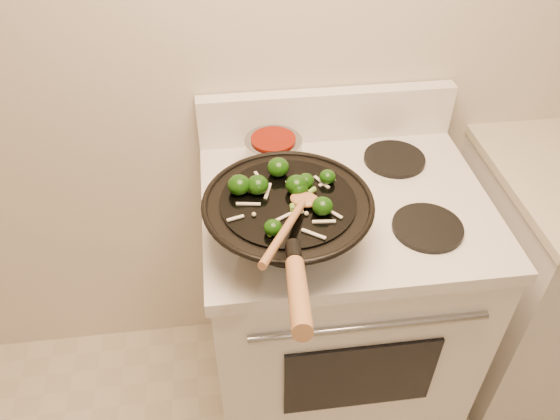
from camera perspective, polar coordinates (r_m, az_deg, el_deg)
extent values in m
plane|color=beige|center=(1.67, 15.70, 19.60)|extent=(3.50, 0.00, 3.50)
cube|color=white|center=(1.84, 5.66, -10.27)|extent=(0.76, 0.64, 0.88)
cube|color=white|center=(1.51, 6.79, 0.70)|extent=(0.78, 0.66, 0.04)
cube|color=white|center=(1.69, 4.87, 9.87)|extent=(0.78, 0.05, 0.16)
cylinder|color=#989BA0|center=(1.38, 9.36, -12.02)|extent=(0.60, 0.02, 0.02)
cube|color=black|center=(1.57, 8.37, -16.92)|extent=(0.42, 0.01, 0.28)
cylinder|color=black|center=(1.36, 0.79, -3.13)|extent=(0.18, 0.18, 0.01)
cylinder|color=black|center=(1.44, 15.16, -1.77)|extent=(0.18, 0.18, 0.01)
cylinder|color=black|center=(1.58, -0.68, 4.42)|extent=(0.18, 0.18, 0.01)
cylinder|color=black|center=(1.65, 11.87, 5.25)|extent=(0.18, 0.18, 0.01)
torus|color=black|center=(1.27, 0.84, 0.83)|extent=(0.41, 0.41, 0.01)
cylinder|color=black|center=(1.27, 0.84, 0.93)|extent=(0.32, 0.32, 0.01)
cylinder|color=black|center=(1.06, 1.44, -4.51)|extent=(0.04, 0.07, 0.05)
cylinder|color=#9D673E|center=(0.95, 1.93, -8.84)|extent=(0.05, 0.21, 0.09)
ellipsoid|color=#113708|center=(1.30, 2.66, 3.00)|extent=(0.04, 0.04, 0.03)
cylinder|color=#447F2D|center=(1.31, 3.15, 2.71)|extent=(0.01, 0.02, 0.01)
ellipsoid|color=#113708|center=(1.32, 4.98, 3.48)|extent=(0.04, 0.04, 0.03)
ellipsoid|color=#113708|center=(1.33, -0.19, 4.50)|extent=(0.05, 0.05, 0.05)
ellipsoid|color=#113708|center=(1.18, -0.75, -1.84)|extent=(0.04, 0.04, 0.03)
cylinder|color=#447F2D|center=(1.18, -0.16, -2.16)|extent=(0.02, 0.02, 0.02)
ellipsoid|color=#113708|center=(1.28, -4.31, 2.64)|extent=(0.05, 0.05, 0.05)
ellipsoid|color=#113708|center=(1.30, 2.73, 3.11)|extent=(0.04, 0.04, 0.03)
ellipsoid|color=#113708|center=(1.29, -2.30, 2.79)|extent=(0.04, 0.04, 0.04)
cylinder|color=#447F2D|center=(1.30, -1.70, 2.43)|extent=(0.02, 0.02, 0.02)
ellipsoid|color=#113708|center=(1.28, -2.35, 2.65)|extent=(0.05, 0.05, 0.05)
ellipsoid|color=#113708|center=(1.28, 2.12, 2.30)|extent=(0.04, 0.04, 0.03)
ellipsoid|color=#113708|center=(1.28, 1.72, 2.67)|extent=(0.05, 0.05, 0.04)
cylinder|color=#447F2D|center=(1.29, 2.40, 2.21)|extent=(0.02, 0.02, 0.01)
ellipsoid|color=#113708|center=(1.28, 1.92, 2.25)|extent=(0.04, 0.04, 0.04)
ellipsoid|color=#113708|center=(1.23, 4.47, 0.41)|extent=(0.05, 0.05, 0.04)
cube|color=white|center=(1.26, -3.33, 0.64)|extent=(0.06, 0.02, 0.00)
cube|color=white|center=(1.32, 4.37, 2.93)|extent=(0.03, 0.05, 0.00)
cube|color=white|center=(1.25, 4.02, 0.28)|extent=(0.04, 0.04, 0.00)
cube|color=white|center=(1.24, 5.52, -0.27)|extent=(0.04, 0.05, 0.00)
cube|color=white|center=(1.22, 0.63, -0.61)|extent=(0.05, 0.03, 0.00)
cube|color=white|center=(1.31, 1.57, 2.51)|extent=(0.04, 0.05, 0.00)
cube|color=white|center=(1.32, 4.95, 2.90)|extent=(0.05, 0.03, 0.00)
cube|color=white|center=(1.33, -2.19, 3.37)|extent=(0.02, 0.05, 0.00)
cube|color=white|center=(1.18, 3.53, -2.51)|extent=(0.05, 0.04, 0.00)
cube|color=white|center=(1.22, -4.68, -0.85)|extent=(0.04, 0.02, 0.00)
cube|color=white|center=(1.29, -1.28, 2.00)|extent=(0.02, 0.06, 0.00)
cube|color=white|center=(1.21, 4.61, -1.21)|extent=(0.05, 0.01, 0.00)
cylinder|color=#659C32|center=(1.31, -2.05, 2.93)|extent=(0.02, 0.03, 0.01)
cylinder|color=#659C32|center=(1.24, 1.31, 0.25)|extent=(0.03, 0.03, 0.02)
cylinder|color=#659C32|center=(1.29, 3.34, 2.03)|extent=(0.01, 0.03, 0.02)
cylinder|color=#659C32|center=(1.18, -0.96, -2.19)|extent=(0.03, 0.02, 0.01)
cylinder|color=#659C32|center=(1.31, -1.73, 3.03)|extent=(0.02, 0.02, 0.01)
sphere|color=beige|center=(1.23, 2.29, -0.17)|extent=(0.01, 0.01, 0.01)
sphere|color=beige|center=(1.23, 2.77, -0.37)|extent=(0.01, 0.01, 0.01)
sphere|color=beige|center=(1.23, -2.74, -0.46)|extent=(0.01, 0.01, 0.01)
sphere|color=beige|center=(1.25, 1.47, 0.50)|extent=(0.01, 0.01, 0.01)
ellipsoid|color=#9D673E|center=(1.26, 2.59, 1.11)|extent=(0.09, 0.08, 0.02)
cylinder|color=#9D673E|center=(1.13, 0.56, -2.08)|extent=(0.14, 0.27, 0.08)
cylinder|color=#989BA0|center=(1.55, -0.69, 5.95)|extent=(0.16, 0.16, 0.09)
cylinder|color=#6A1005|center=(1.52, -0.71, 7.42)|extent=(0.13, 0.13, 0.01)
cylinder|color=black|center=(1.43, 0.97, 4.44)|extent=(0.04, 0.10, 0.02)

